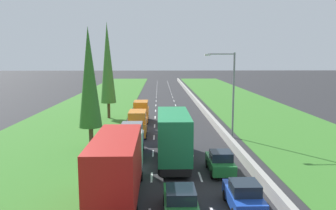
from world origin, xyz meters
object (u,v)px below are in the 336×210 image
Objects in this scene: poplar_tree_third at (108,63)px; street_light_mast at (230,89)px; poplar_tree_second at (89,78)px; orange_van_left_lane_fifth at (141,112)px; green_sedan_centre_lane at (181,202)px; green_hatchback_right_lane at (220,162)px; green_box_truck_centre_lane at (173,136)px; orange_van_left_lane at (138,124)px; red_box_truck_left_lane at (118,167)px; blue_hatchback_right_lane at (243,196)px; grey_van_left_lane at (132,140)px.

poplar_tree_third reaches higher than street_light_mast.
orange_van_left_lane_fifth is at bearing 73.75° from poplar_tree_second.
poplar_tree_third is (-8.18, 29.65, 6.88)m from green_sedan_centre_lane.
street_light_mast is at bearing 74.87° from green_hatchback_right_lane.
green_hatchback_right_lane is at bearing -40.11° from green_box_truck_centre_lane.
green_hatchback_right_lane is at bearing -60.01° from orange_van_left_lane.
red_box_truck_left_lane is at bearing -80.49° from poplar_tree_third.
red_box_truck_left_lane is 4.22m from green_sedan_centre_lane.
blue_hatchback_right_lane is (7.11, -1.15, -1.35)m from red_box_truck_left_lane.
grey_van_left_lane is 1.26× the size of blue_hatchback_right_lane.
street_light_mast is (2.97, 10.98, 4.40)m from green_hatchback_right_lane.
poplar_tree_second reaches higher than green_sedan_centre_lane.
orange_van_left_lane is at bearing 89.42° from grey_van_left_lane.
green_box_truck_centre_lane is 0.83× the size of poplar_tree_second.
orange_van_left_lane_fifth reaches higher than green_sedan_centre_lane.
green_box_truck_centre_lane is (3.52, 7.76, 0.00)m from red_box_truck_left_lane.
street_light_mast is at bearing 80.78° from blue_hatchback_right_lane.
green_sedan_centre_lane is (3.53, -1.87, -1.37)m from red_box_truck_left_lane.
poplar_tree_third is at bearing 140.74° from street_light_mast.
poplar_tree_third is (-11.57, 22.87, 6.85)m from green_hatchback_right_lane.
poplar_tree_second is (-3.94, -5.36, 5.28)m from orange_van_left_lane.
blue_hatchback_right_lane is at bearing -56.46° from grey_van_left_lane.
blue_hatchback_right_lane is 17.65m from poplar_tree_second.
street_light_mast is (9.87, 6.33, 3.83)m from grey_van_left_lane.
street_light_mast reaches higher than red_box_truck_left_lane.
poplar_tree_second is at bearing 108.73° from red_box_truck_left_lane.
green_hatchback_right_lane is 0.87× the size of green_sedan_centre_lane.
blue_hatchback_right_lane is 17.82m from street_light_mast.
blue_hatchback_right_lane is at bearing 11.43° from green_sedan_centre_lane.
street_light_mast reaches higher than orange_van_left_lane.
poplar_tree_third reaches higher than orange_van_left_lane.
grey_van_left_lane is 0.52× the size of green_box_truck_centre_lane.
street_light_mast reaches higher than orange_van_left_lane_fifth.
orange_van_left_lane_fifth is at bearing 101.59° from green_box_truck_centre_lane.
green_hatchback_right_lane is (-0.20, 6.06, 0.00)m from blue_hatchback_right_lane.
orange_van_left_lane_fifth is (-0.05, 8.01, 0.00)m from orange_van_left_lane.
red_box_truck_left_lane is 0.71× the size of poplar_tree_third.
orange_van_left_lane is 1.26× the size of blue_hatchback_right_lane.
green_box_truck_centre_lane is (-3.59, 8.91, 1.35)m from blue_hatchback_right_lane.
orange_van_left_lane_fifth is at bearing 90.34° from orange_van_left_lane.
green_box_truck_centre_lane is 10.76m from street_light_mast.
red_box_truck_left_lane reaches higher than green_sedan_centre_lane.
orange_van_left_lane_fifth is 14.90m from poplar_tree_second.
poplar_tree_second is (-10.77, 6.47, 5.85)m from green_hatchback_right_lane.
poplar_tree_third reaches higher than blue_hatchback_right_lane.
green_box_truck_centre_lane is (3.51, -1.80, 0.78)m from grey_van_left_lane.
poplar_tree_third is (-4.67, 18.21, 6.29)m from grey_van_left_lane.
street_light_mast is at bearing -4.92° from orange_van_left_lane.
green_sedan_centre_lane is at bearing -109.67° from street_light_mast.
grey_van_left_lane reaches higher than green_hatchback_right_lane.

